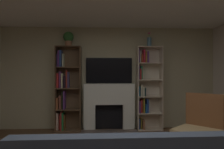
% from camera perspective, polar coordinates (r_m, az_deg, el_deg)
% --- Properties ---
extents(wall_back_accent, '(5.53, 0.06, 2.56)m').
position_cam_1_polar(wall_back_accent, '(5.43, -0.82, -0.91)').
color(wall_back_accent, '#B2AC8A').
rests_on(wall_back_accent, ground_plane).
extents(fireplace, '(1.34, 0.56, 1.14)m').
position_cam_1_polar(fireplace, '(5.33, -0.77, -8.14)').
color(fireplace, white).
rests_on(fireplace, ground_plane).
extents(tv, '(1.16, 0.06, 0.64)m').
position_cam_1_polar(tv, '(5.38, -0.80, 1.04)').
color(tv, black).
rests_on(tv, fireplace).
extents(bookshelf_left, '(0.61, 0.31, 2.06)m').
position_cam_1_polar(bookshelf_left, '(5.38, -12.35, -4.09)').
color(bookshelf_left, brown).
rests_on(bookshelf_left, ground_plane).
extents(bookshelf_right, '(0.61, 0.33, 2.06)m').
position_cam_1_polar(bookshelf_right, '(5.40, 9.16, -3.61)').
color(bookshelf_right, beige).
rests_on(bookshelf_right, ground_plane).
extents(potted_plant, '(0.25, 0.25, 0.36)m').
position_cam_1_polar(potted_plant, '(5.39, -11.60, 9.56)').
color(potted_plant, '#A86E4F').
rests_on(potted_plant, bookshelf_left).
extents(vase_with_flowers, '(0.11, 0.11, 0.37)m').
position_cam_1_polar(vase_with_flowers, '(5.44, 9.96, 8.75)').
color(vase_with_flowers, teal).
rests_on(vase_with_flowers, bookshelf_right).
extents(armchair, '(0.88, 0.88, 1.04)m').
position_cam_1_polar(armchair, '(3.86, 22.42, -12.78)').
color(armchair, brown).
rests_on(armchair, ground_plane).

